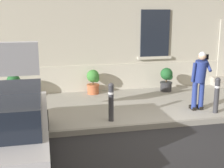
{
  "coord_description": "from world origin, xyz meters",
  "views": [
    {
      "loc": [
        -3.01,
        -6.33,
        3.05
      ],
      "look_at": [
        -1.25,
        1.6,
        1.1
      ],
      "focal_mm": 49.91,
      "sensor_mm": 36.0,
      "label": 1
    }
  ],
  "objects_px": {
    "planter_olive": "(14,86)",
    "person_on_phone": "(200,77)",
    "bollard_far_left": "(111,101)",
    "planter_terracotta": "(93,81)",
    "planter_charcoal": "(167,79)",
    "bollard_near_person": "(217,94)",
    "hatchback_car_silver": "(3,126)"
  },
  "relations": [
    {
      "from": "planter_olive",
      "to": "person_on_phone",
      "type": "bearing_deg",
      "value": -23.14
    },
    {
      "from": "bollard_far_left",
      "to": "planter_terracotta",
      "type": "height_order",
      "value": "bollard_far_left"
    },
    {
      "from": "bollard_far_left",
      "to": "planter_charcoal",
      "type": "xyz_separation_m",
      "value": [
        2.63,
        2.6,
        -0.11
      ]
    },
    {
      "from": "bollard_near_person",
      "to": "planter_terracotta",
      "type": "xyz_separation_m",
      "value": [
        -3.1,
        2.83,
        -0.11
      ]
    },
    {
      "from": "person_on_phone",
      "to": "planter_terracotta",
      "type": "xyz_separation_m",
      "value": [
        -2.72,
        2.49,
        -0.55
      ]
    },
    {
      "from": "planter_terracotta",
      "to": "hatchback_car_silver",
      "type": "bearing_deg",
      "value": -119.93
    },
    {
      "from": "person_on_phone",
      "to": "planter_charcoal",
      "type": "distance_m",
      "value": 2.33
    },
    {
      "from": "planter_olive",
      "to": "planter_terracotta",
      "type": "distance_m",
      "value": 2.65
    },
    {
      "from": "planter_olive",
      "to": "planter_charcoal",
      "type": "bearing_deg",
      "value": -0.29
    },
    {
      "from": "bollard_near_person",
      "to": "person_on_phone",
      "type": "bearing_deg",
      "value": 138.7
    },
    {
      "from": "hatchback_car_silver",
      "to": "planter_terracotta",
      "type": "distance_m",
      "value": 5.05
    },
    {
      "from": "bollard_near_person",
      "to": "planter_terracotta",
      "type": "height_order",
      "value": "bollard_near_person"
    },
    {
      "from": "person_on_phone",
      "to": "planter_olive",
      "type": "height_order",
      "value": "person_on_phone"
    },
    {
      "from": "hatchback_car_silver",
      "to": "person_on_phone",
      "type": "relative_size",
      "value": 2.33
    },
    {
      "from": "planter_olive",
      "to": "hatchback_car_silver",
      "type": "bearing_deg",
      "value": -88.22
    },
    {
      "from": "hatchback_car_silver",
      "to": "planter_terracotta",
      "type": "bearing_deg",
      "value": 60.07
    },
    {
      "from": "hatchback_car_silver",
      "to": "planter_olive",
      "type": "height_order",
      "value": "hatchback_car_silver"
    },
    {
      "from": "bollard_near_person",
      "to": "planter_charcoal",
      "type": "height_order",
      "value": "bollard_near_person"
    },
    {
      "from": "person_on_phone",
      "to": "planter_charcoal",
      "type": "bearing_deg",
      "value": 82.65
    },
    {
      "from": "person_on_phone",
      "to": "planter_terracotta",
      "type": "relative_size",
      "value": 2.03
    },
    {
      "from": "planter_charcoal",
      "to": "hatchback_car_silver",
      "type": "bearing_deg",
      "value": -141.23
    },
    {
      "from": "bollard_far_left",
      "to": "planter_charcoal",
      "type": "bearing_deg",
      "value": 44.73
    },
    {
      "from": "hatchback_car_silver",
      "to": "bollard_near_person",
      "type": "distance_m",
      "value": 5.83
    },
    {
      "from": "planter_terracotta",
      "to": "bollard_near_person",
      "type": "bearing_deg",
      "value": -42.35
    },
    {
      "from": "planter_terracotta",
      "to": "planter_charcoal",
      "type": "bearing_deg",
      "value": -4.83
    },
    {
      "from": "hatchback_car_silver",
      "to": "planter_charcoal",
      "type": "xyz_separation_m",
      "value": [
        5.16,
        4.15,
        -0.19
      ]
    },
    {
      "from": "bollard_near_person",
      "to": "planter_charcoal",
      "type": "bearing_deg",
      "value": 99.91
    },
    {
      "from": "planter_olive",
      "to": "planter_charcoal",
      "type": "distance_m",
      "value": 5.29
    },
    {
      "from": "planter_olive",
      "to": "planter_charcoal",
      "type": "xyz_separation_m",
      "value": [
        5.29,
        -0.03,
        0.0
      ]
    },
    {
      "from": "bollard_near_person",
      "to": "person_on_phone",
      "type": "distance_m",
      "value": 0.67
    },
    {
      "from": "bollard_near_person",
      "to": "planter_olive",
      "type": "distance_m",
      "value": 6.32
    },
    {
      "from": "person_on_phone",
      "to": "planter_olive",
      "type": "relative_size",
      "value": 2.03
    }
  ]
}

